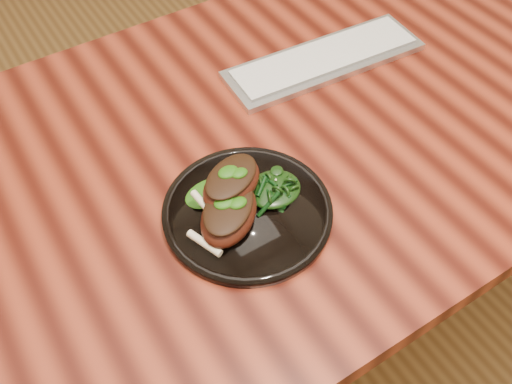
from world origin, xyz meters
TOP-DOWN VIEW (x-y plane):
  - desk at (0.00, 0.00)m, footprint 1.60×0.80m
  - plate at (-0.14, -0.13)m, footprint 0.25×0.25m
  - lamb_chop_front at (-0.18, -0.14)m, footprint 0.14×0.13m
  - lamb_chop_back at (-0.15, -0.10)m, footprint 0.13×0.11m
  - herb_smear at (-0.17, -0.07)m, footprint 0.08×0.05m
  - greens_heap at (-0.09, -0.12)m, footprint 0.08×0.08m
  - keyboard at (0.17, 0.10)m, footprint 0.39×0.14m

SIDE VIEW (x-z plane):
  - desk at x=0.00m, z-range 0.29..1.04m
  - plate at x=-0.14m, z-range 0.75..0.77m
  - keyboard at x=0.17m, z-range 0.75..0.77m
  - herb_smear at x=-0.17m, z-range 0.76..0.77m
  - greens_heap at x=-0.09m, z-range 0.76..0.79m
  - lamb_chop_front at x=-0.18m, z-range 0.76..0.82m
  - lamb_chop_back at x=-0.15m, z-range 0.78..0.83m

